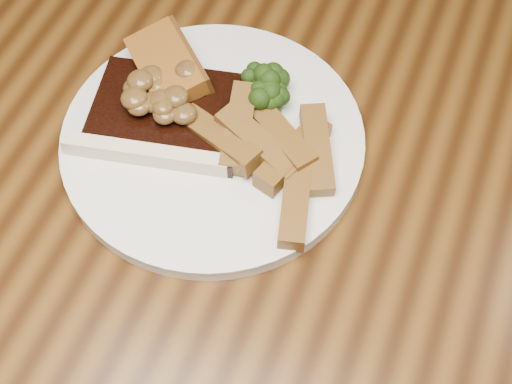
# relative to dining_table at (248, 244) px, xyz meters

# --- Properties ---
(dining_table) EXTENTS (1.60, 0.90, 0.75)m
(dining_table) POSITION_rel_dining_table_xyz_m (0.00, 0.00, 0.00)
(dining_table) COLOR #4B2E0F
(dining_table) RESTS_ON ground
(plate) EXTENTS (0.32, 0.32, 0.01)m
(plate) POSITION_rel_dining_table_xyz_m (-0.06, 0.05, 0.10)
(plate) COLOR white
(plate) RESTS_ON dining_table
(steak) EXTENTS (0.17, 0.15, 0.02)m
(steak) POSITION_rel_dining_table_xyz_m (-0.10, 0.05, 0.12)
(steak) COLOR black
(steak) RESTS_ON plate
(steak_bone) EXTENTS (0.16, 0.05, 0.02)m
(steak_bone) POSITION_rel_dining_table_xyz_m (-0.10, -0.00, 0.11)
(steak_bone) COLOR beige
(steak_bone) RESTS_ON plate
(mushroom_pile) EXTENTS (0.08, 0.08, 0.03)m
(mushroom_pile) POSITION_rel_dining_table_xyz_m (-0.11, 0.05, 0.14)
(mushroom_pile) COLOR brown
(mushroom_pile) RESTS_ON steak
(garlic_bread) EXTENTS (0.11, 0.10, 0.02)m
(garlic_bread) POSITION_rel_dining_table_xyz_m (-0.13, 0.09, 0.12)
(garlic_bread) COLOR brown
(garlic_bread) RESTS_ON plate
(potato_wedges) EXTENTS (0.12, 0.12, 0.02)m
(potato_wedges) POSITION_rel_dining_table_xyz_m (0.01, 0.04, 0.12)
(potato_wedges) COLOR brown
(potato_wedges) RESTS_ON plate
(broccoli_cluster) EXTENTS (0.06, 0.06, 0.04)m
(broccoli_cluster) POSITION_rel_dining_table_xyz_m (-0.02, 0.11, 0.12)
(broccoli_cluster) COLOR #1B340B
(broccoli_cluster) RESTS_ON plate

